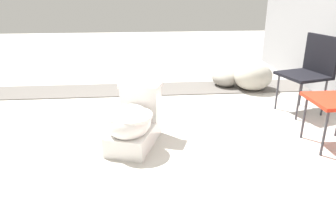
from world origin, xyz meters
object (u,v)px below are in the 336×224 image
at_px(boulder_near, 225,78).
at_px(boulder_far, 253,76).
at_px(folding_chair_left, 312,66).
at_px(toilet, 133,122).

xyz_separation_m(boulder_near, boulder_far, (0.20, 0.32, 0.07)).
bearing_deg(folding_chair_left, boulder_far, -83.17).
height_order(toilet, folding_chair_left, folding_chair_left).
distance_m(folding_chair_left, boulder_far, 0.94).
bearing_deg(boulder_far, toilet, -46.74).
height_order(toilet, boulder_near, toilet).
height_order(boulder_near, boulder_far, boulder_far).
bearing_deg(boulder_far, boulder_near, -122.14).
height_order(toilet, boulder_far, toilet).
height_order(folding_chair_left, boulder_far, folding_chair_left).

